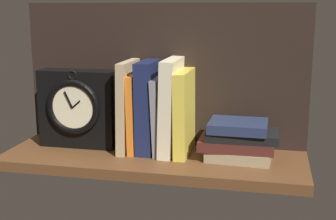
{
  "coord_description": "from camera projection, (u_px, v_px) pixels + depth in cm",
  "views": [
    {
      "loc": [
        27.81,
        -108.02,
        36.33
      ],
      "look_at": [
        2.99,
        3.76,
        10.86
      ],
      "focal_mm": 50.23,
      "sensor_mm": 36.0,
      "label": 1
    }
  ],
  "objects": [
    {
      "name": "ground_plane",
      "position": [
        153.0,
        160.0,
        1.17
      ],
      "size": [
        75.01,
        25.14,
        2.5
      ],
      "primitive_type": "cube",
      "color": "brown"
    },
    {
      "name": "back_panel",
      "position": [
        164.0,
        75.0,
        1.24
      ],
      "size": [
        75.01,
        1.2,
        37.1
      ],
      "primitive_type": "cube",
      "color": "black",
      "rests_on": "ground_plane"
    },
    {
      "name": "book_tan_shortstories",
      "position": [
        128.0,
        106.0,
        1.19
      ],
      "size": [
        2.49,
        14.18,
        22.89
      ],
      "primitive_type": "cube",
      "rotation": [
        0.0,
        0.02,
        0.0
      ],
      "color": "tan",
      "rests_on": "ground_plane"
    },
    {
      "name": "book_orange_pandolfini",
      "position": [
        136.0,
        112.0,
        1.19
      ],
      "size": [
        1.95,
        13.1,
        19.67
      ],
      "primitive_type": "cube",
      "rotation": [
        0.0,
        -0.02,
        0.0
      ],
      "color": "orange",
      "rests_on": "ground_plane"
    },
    {
      "name": "book_navy_bierce",
      "position": [
        148.0,
        107.0,
        1.18
      ],
      "size": [
        4.23,
        12.63,
        22.98
      ],
      "primitive_type": "cube",
      "rotation": [
        0.0,
        -0.01,
        0.0
      ],
      "color": "#192147",
      "rests_on": "ground_plane"
    },
    {
      "name": "book_gray_chess",
      "position": [
        160.0,
        115.0,
        1.18
      ],
      "size": [
        2.46,
        13.66,
        19.1
      ],
      "primitive_type": "cube",
      "rotation": [
        0.0,
        -0.04,
        0.0
      ],
      "color": "gray",
      "rests_on": "ground_plane"
    },
    {
      "name": "book_cream_twain",
      "position": [
        171.0,
        106.0,
        1.17
      ],
      "size": [
        3.84,
        15.19,
        23.72
      ],
      "primitive_type": "cube",
      "rotation": [
        0.0,
        0.03,
        0.0
      ],
      "color": "beige",
      "rests_on": "ground_plane"
    },
    {
      "name": "book_yellow_seinlanguage",
      "position": [
        184.0,
        113.0,
        1.17
      ],
      "size": [
        3.2,
        15.23,
        20.86
      ],
      "primitive_type": "cube",
      "rotation": [
        0.0,
        -0.01,
        0.0
      ],
      "color": "gold",
      "rests_on": "ground_plane"
    },
    {
      "name": "framed_clock",
      "position": [
        78.0,
        108.0,
        1.22
      ],
      "size": [
        20.15,
        7.34,
        20.51
      ],
      "color": "black",
      "rests_on": "ground_plane"
    },
    {
      "name": "book_stack_side",
      "position": [
        239.0,
        141.0,
        1.13
      ],
      "size": [
        18.83,
        12.41,
        9.38
      ],
      "color": "#9E8966",
      "rests_on": "ground_plane"
    }
  ]
}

